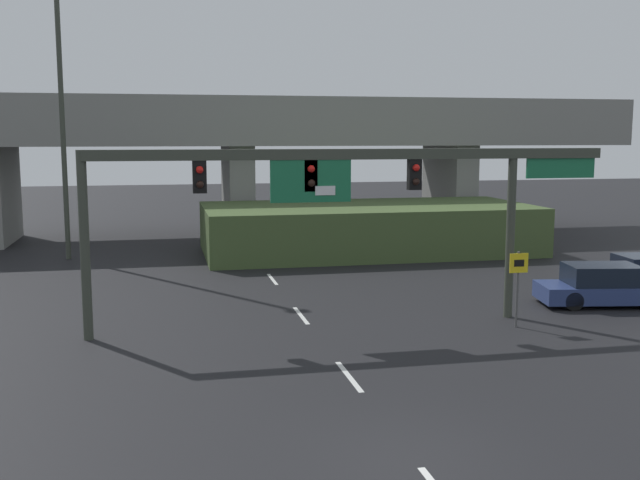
% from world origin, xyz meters
% --- Properties ---
extents(ground_plane, '(160.00, 160.00, 0.00)m').
position_xyz_m(ground_plane, '(0.00, 0.00, 0.00)').
color(ground_plane, black).
extents(lane_markings, '(0.14, 34.57, 0.01)m').
position_xyz_m(lane_markings, '(0.00, 14.26, 0.00)').
color(lane_markings, silver).
rests_on(lane_markings, ground).
extents(signal_gantry, '(16.29, 0.44, 5.49)m').
position_xyz_m(signal_gantry, '(1.03, 9.44, 4.49)').
color(signal_gantry, '#383D33').
rests_on(signal_gantry, ground).
extents(speed_limit_sign, '(0.60, 0.11, 2.37)m').
position_xyz_m(speed_limit_sign, '(6.25, 8.17, 1.55)').
color(speed_limit_sign, '#4C4C4C').
rests_on(speed_limit_sign, ground).
extents(highway_light_pole_near, '(0.70, 0.36, 16.87)m').
position_xyz_m(highway_light_pole_near, '(-8.85, 24.64, 8.82)').
color(highway_light_pole_near, '#383D33').
rests_on(highway_light_pole_near, ground).
extents(overpass_bridge, '(46.52, 7.34, 8.01)m').
position_xyz_m(overpass_bridge, '(0.00, 31.21, 5.63)').
color(overpass_bridge, gray).
rests_on(overpass_bridge, ground).
extents(grass_embankment, '(16.51, 7.77, 2.39)m').
position_xyz_m(grass_embankment, '(5.85, 23.87, 1.20)').
color(grass_embankment, '#42562D').
rests_on(grass_embankment, ground).
extents(parked_sedan_near_right, '(4.91, 2.61, 1.43)m').
position_xyz_m(parked_sedan_near_right, '(10.69, 10.38, 0.66)').
color(parked_sedan_near_right, navy).
rests_on(parked_sedan_near_right, ground).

